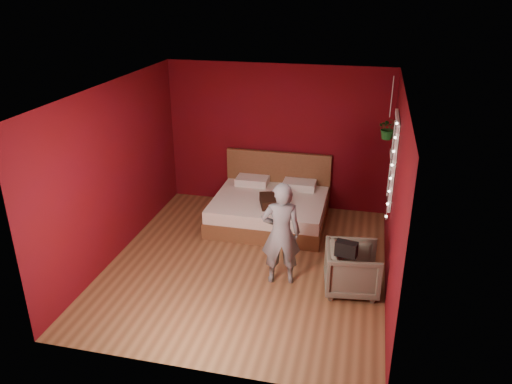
{
  "coord_description": "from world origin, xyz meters",
  "views": [
    {
      "loc": [
        1.59,
        -6.21,
        3.91
      ],
      "look_at": [
        0.04,
        0.4,
        1.0
      ],
      "focal_mm": 35.0,
      "sensor_mm": 36.0,
      "label": 1
    }
  ],
  "objects": [
    {
      "name": "armchair",
      "position": [
        1.54,
        -0.33,
        0.33
      ],
      "size": [
        0.8,
        0.79,
        0.66
      ],
      "primitive_type": "imported",
      "rotation": [
        0.0,
        0.0,
        1.7
      ],
      "color": "#6B6554",
      "rests_on": "ground"
    },
    {
      "name": "throw_pillow",
      "position": [
        0.18,
        1.12,
        0.56
      ],
      "size": [
        0.56,
        0.56,
        0.16
      ],
      "primitive_type": "cube",
      "rotation": [
        0.0,
        0.0,
        0.33
      ],
      "color": "black",
      "rests_on": "bed"
    },
    {
      "name": "hanging_plant",
      "position": [
        1.88,
        1.45,
        1.81
      ],
      "size": [
        0.36,
        0.33,
        0.96
      ],
      "color": "silver",
      "rests_on": "room_walls"
    },
    {
      "name": "window",
      "position": [
        1.97,
        0.9,
        1.5
      ],
      "size": [
        0.05,
        0.97,
        1.27
      ],
      "color": "white",
      "rests_on": "room_walls"
    },
    {
      "name": "fairy_lights",
      "position": [
        1.94,
        0.37,
        1.5
      ],
      "size": [
        0.04,
        0.04,
        1.45
      ],
      "color": "silver",
      "rests_on": "room_walls"
    },
    {
      "name": "floor",
      "position": [
        0.0,
        0.0,
        0.0
      ],
      "size": [
        4.5,
        4.5,
        0.0
      ],
      "primitive_type": "plane",
      "color": "brown",
      "rests_on": "ground"
    },
    {
      "name": "room_walls",
      "position": [
        0.0,
        0.0,
        1.68
      ],
      "size": [
        4.04,
        4.54,
        2.62
      ],
      "color": "#56090B",
      "rests_on": "ground"
    },
    {
      "name": "handbag",
      "position": [
        1.45,
        -0.56,
        0.75
      ],
      "size": [
        0.3,
        0.2,
        0.2
      ],
      "primitive_type": "cube",
      "rotation": [
        0.0,
        0.0,
        -0.23
      ],
      "color": "black",
      "rests_on": "armchair"
    },
    {
      "name": "person",
      "position": [
        0.56,
        -0.32,
        0.74
      ],
      "size": [
        0.61,
        0.46,
        1.49
      ],
      "primitive_type": "imported",
      "rotation": [
        0.0,
        0.0,
        3.36
      ],
      "color": "slate",
      "rests_on": "ground"
    },
    {
      "name": "bed",
      "position": [
        0.05,
        1.48,
        0.27
      ],
      "size": [
        1.91,
        1.62,
        1.05
      ],
      "color": "brown",
      "rests_on": "ground"
    }
  ]
}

